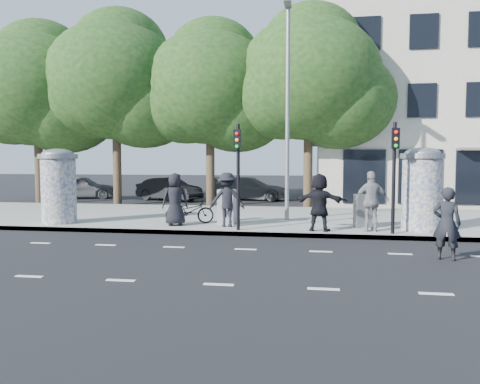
% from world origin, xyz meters
% --- Properties ---
extents(ground, '(120.00, 120.00, 0.00)m').
position_xyz_m(ground, '(0.00, 0.00, 0.00)').
color(ground, black).
rests_on(ground, ground).
extents(sidewalk, '(40.00, 8.00, 0.15)m').
position_xyz_m(sidewalk, '(0.00, 7.50, 0.07)').
color(sidewalk, gray).
rests_on(sidewalk, ground).
extents(curb, '(40.00, 0.10, 0.16)m').
position_xyz_m(curb, '(0.00, 3.55, 0.07)').
color(curb, slate).
rests_on(curb, ground).
extents(lane_dash_near, '(32.00, 0.12, 0.01)m').
position_xyz_m(lane_dash_near, '(0.00, -2.20, 0.00)').
color(lane_dash_near, silver).
rests_on(lane_dash_near, ground).
extents(lane_dash_far, '(32.00, 0.12, 0.01)m').
position_xyz_m(lane_dash_far, '(0.00, 1.40, 0.00)').
color(lane_dash_far, silver).
rests_on(lane_dash_far, ground).
extents(ad_column_left, '(1.36, 1.36, 2.65)m').
position_xyz_m(ad_column_left, '(-7.20, 4.50, 1.54)').
color(ad_column_left, beige).
rests_on(ad_column_left, sidewalk).
extents(ad_column_right, '(1.36, 1.36, 2.65)m').
position_xyz_m(ad_column_right, '(5.20, 4.70, 1.54)').
color(ad_column_right, beige).
rests_on(ad_column_right, sidewalk).
extents(traffic_pole_near, '(0.22, 0.31, 3.40)m').
position_xyz_m(traffic_pole_near, '(-0.60, 3.79, 2.23)').
color(traffic_pole_near, black).
rests_on(traffic_pole_near, sidewalk).
extents(traffic_pole_far, '(0.22, 0.31, 3.40)m').
position_xyz_m(traffic_pole_far, '(4.20, 3.79, 2.23)').
color(traffic_pole_far, black).
rests_on(traffic_pole_far, sidewalk).
extents(street_lamp, '(0.25, 0.93, 8.00)m').
position_xyz_m(street_lamp, '(0.80, 6.63, 4.79)').
color(street_lamp, slate).
rests_on(street_lamp, sidewalk).
extents(tree_far_left, '(7.20, 7.20, 9.26)m').
position_xyz_m(tree_far_left, '(-13.00, 12.50, 6.19)').
color(tree_far_left, '#38281C').
rests_on(tree_far_left, ground).
extents(tree_mid_left, '(7.20, 7.20, 9.57)m').
position_xyz_m(tree_mid_left, '(-8.50, 12.50, 6.50)').
color(tree_mid_left, '#38281C').
rests_on(tree_mid_left, ground).
extents(tree_near_left, '(6.80, 6.80, 8.97)m').
position_xyz_m(tree_near_left, '(-3.50, 12.70, 6.06)').
color(tree_near_left, '#38281C').
rests_on(tree_near_left, ground).
extents(tree_center, '(7.00, 7.00, 9.30)m').
position_xyz_m(tree_center, '(1.50, 12.30, 6.31)').
color(tree_center, '#38281C').
rests_on(tree_center, ground).
extents(ped_a, '(1.04, 0.87, 1.81)m').
position_xyz_m(ped_a, '(-2.90, 4.50, 1.06)').
color(ped_a, black).
rests_on(ped_a, sidewalk).
extents(ped_d, '(1.32, 0.96, 1.83)m').
position_xyz_m(ped_d, '(-1.10, 4.54, 1.07)').
color(ped_d, black).
rests_on(ped_d, sidewalk).
extents(ped_e, '(1.21, 0.82, 1.91)m').
position_xyz_m(ped_e, '(3.60, 4.19, 1.11)').
color(ped_e, gray).
rests_on(ped_e, sidewalk).
extents(ped_f, '(1.77, 0.87, 1.83)m').
position_xyz_m(ped_f, '(1.98, 4.03, 1.06)').
color(ped_f, black).
rests_on(ped_f, sidewalk).
extents(man_road, '(0.74, 0.60, 1.77)m').
position_xyz_m(man_road, '(4.97, 0.87, 0.88)').
color(man_road, black).
rests_on(man_road, ground).
extents(bicycle, '(1.00, 1.80, 0.90)m').
position_xyz_m(bicycle, '(-2.54, 5.05, 0.60)').
color(bicycle, black).
rests_on(bicycle, sidewalk).
extents(cabinet_left, '(0.63, 0.49, 1.23)m').
position_xyz_m(cabinet_left, '(-1.20, 5.08, 0.76)').
color(cabinet_left, gray).
rests_on(cabinet_left, sidewalk).
extents(cabinet_right, '(0.61, 0.52, 1.11)m').
position_xyz_m(cabinet_right, '(3.42, 5.02, 0.70)').
color(cabinet_right, slate).
rests_on(cabinet_right, sidewalk).
extents(car_left, '(2.91, 4.50, 1.43)m').
position_xyz_m(car_left, '(-12.44, 16.12, 0.71)').
color(car_left, '#585B60').
rests_on(car_left, ground).
extents(car_mid, '(2.89, 4.29, 1.34)m').
position_xyz_m(car_mid, '(-6.61, 15.48, 0.67)').
color(car_mid, black).
rests_on(car_mid, ground).
extents(car_right, '(2.24, 4.83, 1.37)m').
position_xyz_m(car_right, '(-1.99, 16.70, 0.68)').
color(car_right, slate).
rests_on(car_right, ground).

